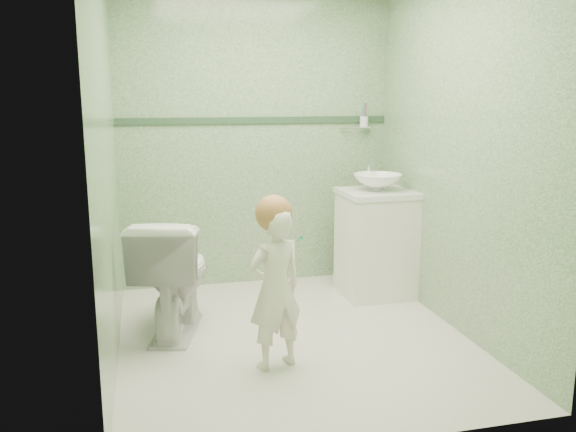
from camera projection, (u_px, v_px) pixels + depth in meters
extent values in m
plane|color=beige|center=(293.00, 338.00, 3.88)|extent=(2.50, 2.50, 0.00)
cube|color=gray|center=(256.00, 139.00, 4.83)|extent=(2.20, 0.04, 2.40)
cube|color=gray|center=(368.00, 182.00, 2.45)|extent=(2.20, 0.04, 2.40)
cube|color=gray|center=(106.00, 158.00, 3.38)|extent=(0.04, 2.50, 2.40)
cube|color=gray|center=(457.00, 150.00, 3.89)|extent=(0.04, 2.50, 2.40)
cube|color=#2D4B31|center=(256.00, 120.00, 4.79)|extent=(2.20, 0.02, 0.05)
cube|color=white|center=(376.00, 245.00, 4.66)|extent=(0.52, 0.50, 0.80)
cube|color=white|center=(377.00, 193.00, 4.58)|extent=(0.54, 0.52, 0.04)
imported|color=white|center=(378.00, 182.00, 4.56)|extent=(0.37, 0.37, 0.13)
cylinder|color=silver|center=(368.00, 172.00, 4.74)|extent=(0.03, 0.03, 0.18)
cylinder|color=silver|center=(371.00, 162.00, 4.68)|extent=(0.02, 0.12, 0.02)
cylinder|color=silver|center=(356.00, 128.00, 4.96)|extent=(0.26, 0.02, 0.02)
cylinder|color=silver|center=(364.00, 122.00, 4.94)|extent=(0.07, 0.07, 0.09)
cylinder|color=red|center=(366.00, 113.00, 4.94)|extent=(0.01, 0.01, 0.17)
cylinder|color=blue|center=(363.00, 113.00, 4.92)|extent=(0.01, 0.01, 0.17)
imported|color=white|center=(173.00, 274.00, 3.91)|extent=(0.63, 0.86, 0.79)
imported|color=white|center=(275.00, 289.00, 3.38)|extent=(0.40, 0.32, 0.94)
sphere|color=#AB6F3E|center=(274.00, 213.00, 3.32)|extent=(0.21, 0.21, 0.21)
cylinder|color=#0A9160|center=(300.00, 239.00, 3.26)|extent=(0.03, 0.14, 0.06)
cube|color=white|center=(285.00, 231.00, 3.26)|extent=(0.03, 0.02, 0.02)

